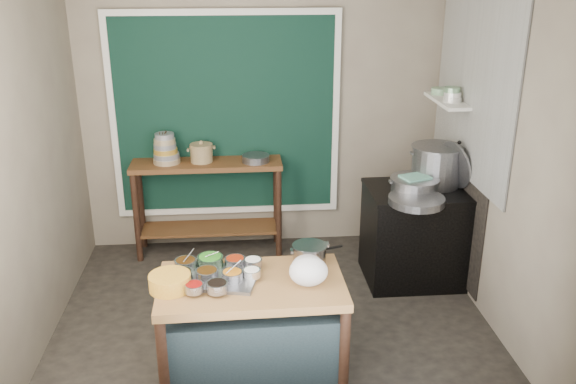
{
  "coord_description": "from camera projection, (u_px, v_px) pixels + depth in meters",
  "views": [
    {
      "loc": [
        -0.24,
        -4.36,
        2.77
      ],
      "look_at": [
        0.15,
        0.25,
        1.01
      ],
      "focal_mm": 38.0,
      "sensor_mm": 36.0,
      "label": 1
    }
  ],
  "objects": [
    {
      "name": "saucepan",
      "position": [
        310.0,
        254.0,
        4.32
      ],
      "size": [
        0.32,
        0.32,
        0.14
      ],
      "primitive_type": null,
      "rotation": [
        0.0,
        0.0,
        0.32
      ],
      "color": "gray",
      "rests_on": "prep_table"
    },
    {
      "name": "wide_bowl",
      "position": [
        256.0,
        158.0,
        5.87
      ],
      "size": [
        0.33,
        0.33,
        0.07
      ],
      "primitive_type": "cylinder",
      "rotation": [
        0.0,
        0.0,
        0.31
      ],
      "color": "gray",
      "rests_on": "back_counter"
    },
    {
      "name": "back_wall",
      "position": [
        262.0,
        110.0,
        5.98
      ],
      "size": [
        3.5,
        0.02,
        2.8
      ],
      "primitive_type": "cube",
      "color": "#79705D",
      "rests_on": "floor"
    },
    {
      "name": "green_cloth",
      "position": [
        415.0,
        177.0,
        5.23
      ],
      "size": [
        0.28,
        0.24,
        0.02
      ],
      "primitive_type": "cube",
      "rotation": [
        0.0,
        0.0,
        0.32
      ],
      "color": "#60A296",
      "rests_on": "steamer"
    },
    {
      "name": "tile_panel",
      "position": [
        474.0,
        79.0,
        5.06
      ],
      "size": [
        0.02,
        1.7,
        1.7
      ],
      "primitive_type": "cube",
      "color": "#B2B2AA",
      "rests_on": "right_wall"
    },
    {
      "name": "wall_shelf",
      "position": [
        447.0,
        101.0,
        5.42
      ],
      "size": [
        0.22,
        0.7,
        0.03
      ],
      "primitive_type": "cube",
      "color": "beige",
      "rests_on": "right_wall"
    },
    {
      "name": "bowl_stack",
      "position": [
        165.0,
        150.0,
        5.81
      ],
      "size": [
        0.26,
        0.26,
        0.29
      ],
      "color": "tan",
      "rests_on": "back_counter"
    },
    {
      "name": "ceramic_crock",
      "position": [
        202.0,
        154.0,
        5.86
      ],
      "size": [
        0.28,
        0.28,
        0.16
      ],
      "primitive_type": null,
      "rotation": [
        0.0,
        0.0,
        0.27
      ],
      "color": "olive",
      "rests_on": "back_counter"
    },
    {
      "name": "back_counter",
      "position": [
        209.0,
        207.0,
        6.05
      ],
      "size": [
        1.45,
        0.4,
        0.95
      ],
      "primitive_type": "cube",
      "color": "#503017",
      "rests_on": "floor"
    },
    {
      "name": "right_wall",
      "position": [
        497.0,
        150.0,
        4.71
      ],
      "size": [
        0.02,
        3.0,
        2.8
      ],
      "primitive_type": "cube",
      "color": "#79705D",
      "rests_on": "floor"
    },
    {
      "name": "curtain_frame",
      "position": [
        226.0,
        116.0,
        5.92
      ],
      "size": [
        2.22,
        0.03,
        2.02
      ],
      "primitive_type": null,
      "color": "beige",
      "rests_on": "back_wall"
    },
    {
      "name": "stove_top",
      "position": [
        420.0,
        191.0,
        5.38
      ],
      "size": [
        0.92,
        0.69,
        0.03
      ],
      "primitive_type": "cube",
      "color": "black",
      "rests_on": "stove_block"
    },
    {
      "name": "left_wall",
      "position": [
        29.0,
        162.0,
        4.43
      ],
      "size": [
        0.02,
        3.0,
        2.8
      ],
      "primitive_type": "cube",
      "color": "#79705D",
      "rests_on": "floor"
    },
    {
      "name": "shallow_pan",
      "position": [
        416.0,
        200.0,
        5.04
      ],
      "size": [
        0.53,
        0.53,
        0.06
      ],
      "primitive_type": "cylinder",
      "rotation": [
        0.0,
        0.0,
        -0.16
      ],
      "color": "gray",
      "rests_on": "stove_top"
    },
    {
      "name": "condiment_tray",
      "position": [
        217.0,
        277.0,
        4.12
      ],
      "size": [
        0.61,
        0.49,
        0.02
      ],
      "primitive_type": "cube",
      "rotation": [
        0.0,
        0.0,
        -0.23
      ],
      "color": "gray",
      "rests_on": "prep_table"
    },
    {
      "name": "prep_table",
      "position": [
        253.0,
        329.0,
        4.22
      ],
      "size": [
        1.26,
        0.74,
        0.75
      ],
      "primitive_type": "cube",
      "rotation": [
        0.0,
        0.0,
        0.02
      ],
      "color": "brown",
      "rests_on": "floor"
    },
    {
      "name": "plastic_bag_a",
      "position": [
        309.0,
        271.0,
        4.02
      ],
      "size": [
        0.31,
        0.29,
        0.19
      ],
      "primitive_type": "ellipsoid",
      "rotation": [
        0.0,
        0.0,
        -0.3
      ],
      "color": "white",
      "rests_on": "prep_table"
    },
    {
      "name": "plastic_bag_b",
      "position": [
        307.0,
        267.0,
        4.11
      ],
      "size": [
        0.25,
        0.23,
        0.16
      ],
      "primitive_type": "ellipsoid",
      "rotation": [
        0.0,
        0.0,
        -0.2
      ],
      "color": "white",
      "rests_on": "prep_table"
    },
    {
      "name": "shelf_bowl_stack",
      "position": [
        452.0,
        95.0,
        5.3
      ],
      "size": [
        0.16,
        0.16,
        0.13
      ],
      "color": "silver",
      "rests_on": "wall_shelf"
    },
    {
      "name": "floor",
      "position": [
        272.0,
        317.0,
        5.07
      ],
      "size": [
        3.5,
        3.0,
        0.02
      ],
      "primitive_type": "cube",
      "color": "#2F2A24",
      "rests_on": "ground"
    },
    {
      "name": "yellow_basin",
      "position": [
        170.0,
        282.0,
        3.98
      ],
      "size": [
        0.32,
        0.32,
        0.11
      ],
      "primitive_type": "cylinder",
      "rotation": [
        0.0,
        0.0,
        -0.2
      ],
      "color": "gold",
      "rests_on": "prep_table"
    },
    {
      "name": "pot_lid",
      "position": [
        455.0,
        165.0,
        5.34
      ],
      "size": [
        0.23,
        0.45,
        0.43
      ],
      "primitive_type": "cylinder",
      "rotation": [
        0.0,
        1.36,
        0.3
      ],
      "color": "gray",
      "rests_on": "stove_top"
    },
    {
      "name": "steamer",
      "position": [
        415.0,
        186.0,
        5.26
      ],
      "size": [
        0.47,
        0.47,
        0.14
      ],
      "primitive_type": null,
      "rotation": [
        0.0,
        0.0,
        0.09
      ],
      "color": "gray",
      "rests_on": "stove_top"
    },
    {
      "name": "utensil_cup",
      "position": [
        163.0,
        158.0,
        5.82
      ],
      "size": [
        0.21,
        0.21,
        0.1
      ],
      "primitive_type": "cylinder",
      "rotation": [
        0.0,
        0.0,
        0.41
      ],
      "color": "gray",
      "rests_on": "back_counter"
    },
    {
      "name": "stock_pot",
      "position": [
        436.0,
        166.0,
        5.42
      ],
      "size": [
        0.5,
        0.5,
        0.36
      ],
      "primitive_type": null,
      "rotation": [
        0.0,
        0.0,
        0.08
      ],
      "color": "gray",
      "rests_on": "stove_top"
    },
    {
      "name": "stove_block",
      "position": [
        416.0,
        236.0,
        5.54
      ],
      "size": [
        0.9,
        0.68,
        0.85
      ],
      "primitive_type": "cube",
      "color": "black",
      "rests_on": "floor"
    },
    {
      "name": "condiment_bowls",
      "position": [
        213.0,
        271.0,
        4.12
      ],
      "size": [
        0.63,
        0.51,
        0.07
      ],
      "color": "silver",
      "rests_on": "condiment_tray"
    },
    {
      "name": "shelf_bowl_green",
      "position": [
        440.0,
        91.0,
        5.61
      ],
      "size": [
        0.2,
        0.2,
        0.06
      ],
      "primitive_type": "cylinder",
      "rotation": [
        0.0,
        0.0,
        -0.36
      ],
      "color": "gray",
      "rests_on": "wall_shelf"
    },
    {
      "name": "curtain_panel",
      "position": [
        226.0,
        116.0,
        5.93
      ],
      "size": [
        2.1,
        0.02,
        1.9
      ],
      "primitive_type": "cube",
      "color": "black",
      "rests_on": "back_wall"
    },
    {
      "name": "soot_patch",
      "position": [
        457.0,
        202.0,
        5.56
      ],
      "size": [
        0.01,
        1.3,
        1.3
      ],
      "primitive_type": "cube",
      "color": "black",
      "rests_on": "right_wall"
    }
  ]
}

